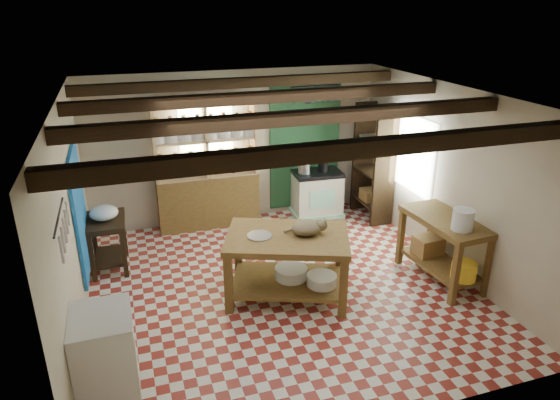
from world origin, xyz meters
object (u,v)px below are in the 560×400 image
object	(u,v)px
work_table	(287,266)
prep_table	(108,244)
right_counter	(442,249)
stove	(317,194)
cat	(307,228)
white_cabinet	(106,360)

from	to	relation	value
work_table	prep_table	bearing A→B (deg)	167.74
right_counter	stove	bearing A→B (deg)	103.20
work_table	prep_table	world-z (taller)	work_table
right_counter	cat	distance (m)	1.99
work_table	white_cabinet	size ratio (longest dim) A/B	1.55
work_table	cat	xyz separation A→B (m)	(0.25, -0.04, 0.53)
right_counter	work_table	bearing A→B (deg)	169.04
prep_table	cat	world-z (taller)	cat
white_cabinet	right_counter	distance (m)	4.51
stove	white_cabinet	xyz separation A→B (m)	(-3.60, -3.62, 0.08)
white_cabinet	cat	size ratio (longest dim) A/B	2.42
white_cabinet	stove	bearing A→B (deg)	44.68
stove	right_counter	world-z (taller)	right_counter
work_table	cat	distance (m)	0.59
work_table	stove	world-z (taller)	work_table
work_table	stove	xyz separation A→B (m)	(1.36, 2.34, -0.02)
prep_table	right_counter	xyz separation A→B (m)	(4.38, -1.75, 0.08)
work_table	white_cabinet	world-z (taller)	white_cabinet
stove	work_table	bearing A→B (deg)	-116.86
stove	cat	distance (m)	2.69
white_cabinet	cat	distance (m)	2.82
prep_table	cat	xyz separation A→B (m)	(2.47, -1.52, 0.58)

